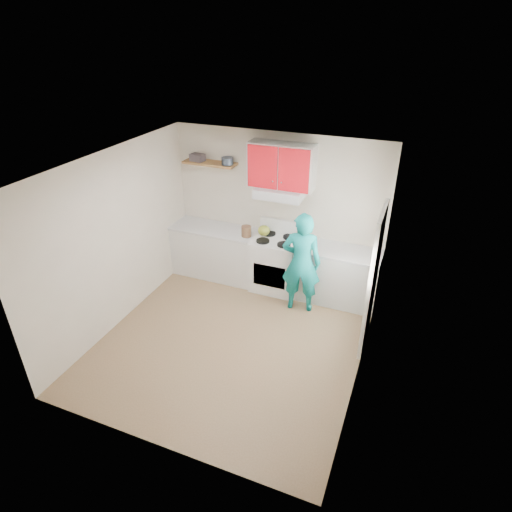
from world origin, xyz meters
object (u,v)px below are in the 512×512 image
at_px(kettle, 264,230).
at_px(crock, 246,232).
at_px(tin, 227,161).
at_px(person, 301,263).
at_px(stove, 276,264).

height_order(kettle, crock, crock).
distance_m(tin, kettle, 1.28).
bearing_deg(person, stove, -47.68).
height_order(tin, kettle, tin).
xyz_separation_m(crock, person, (1.07, -0.37, -0.17)).
bearing_deg(tin, kettle, -6.23).
distance_m(stove, crock, 0.74).
xyz_separation_m(tin, person, (1.48, -0.59, -1.27)).
distance_m(tin, crock, 1.19).
height_order(stove, person, person).
xyz_separation_m(tin, kettle, (0.67, -0.07, -1.09)).
height_order(crock, person, person).
bearing_deg(stove, tin, 170.28).
height_order(tin, person, tin).
bearing_deg(tin, crock, -28.08).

